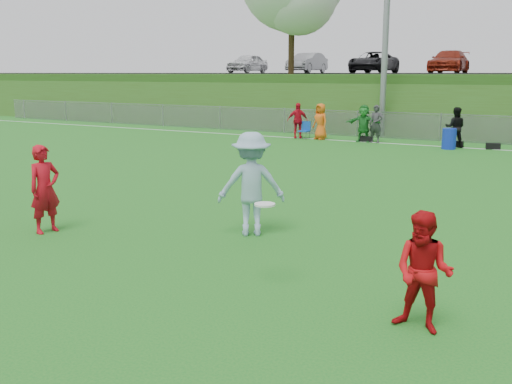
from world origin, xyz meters
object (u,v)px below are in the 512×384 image
Objects in this scene: player_red_left at (45,189)px; recycling_bin at (449,139)px; player_red_center at (424,272)px; frisbee at (265,204)px; player_blue at (251,184)px.

recycling_bin is (4.61, 16.87, -0.44)m from player_red_left.
frisbee is (-2.36, 0.37, 0.50)m from player_red_center.
player_blue reaches higher than frisbee.
player_red_left is at bearing -105.30° from recycling_bin.
recycling_bin is at bearing 105.47° from player_red_center.
frisbee is (5.17, -0.56, 0.38)m from player_red_left.
player_red_left is 7.58m from player_red_center.
recycling_bin is at bearing -125.39° from player_blue.
player_red_left is at bearing -5.50° from player_blue.
player_red_left is 1.16× the size of player_red_center.
player_blue reaches higher than player_red_left.
player_red_left reaches higher than frisbee.
recycling_bin is at bearing -3.80° from player_red_left.
player_red_left is 4.06m from player_blue.
player_blue is 15.13m from recycling_bin.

